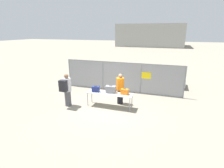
{
  "coord_description": "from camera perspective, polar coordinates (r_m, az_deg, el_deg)",
  "views": [
    {
      "loc": [
        2.89,
        -7.83,
        3.79
      ],
      "look_at": [
        0.03,
        0.63,
        1.05
      ],
      "focal_mm": 28.0,
      "sensor_mm": 36.0,
      "label": 1
    }
  ],
  "objects": [
    {
      "name": "suitcase_orange",
      "position": [
        8.68,
        4.13,
        -2.53
      ],
      "size": [
        0.39,
        0.26,
        0.3
      ],
      "color": "orange",
      "rests_on": "inspection_table"
    },
    {
      "name": "suitcase_navy",
      "position": [
        9.06,
        -5.35,
        -1.65
      ],
      "size": [
        0.43,
        0.31,
        0.32
      ],
      "color": "navy",
      "rests_on": "inspection_table"
    },
    {
      "name": "inspection_table",
      "position": [
        8.89,
        -0.82,
        -3.32
      ],
      "size": [
        2.36,
        0.62,
        0.75
      ],
      "color": "silver",
      "rests_on": "ground_plane"
    },
    {
      "name": "distant_hangar",
      "position": [
        47.47,
        12.63,
        15.31
      ],
      "size": [
        15.93,
        10.87,
        5.34
      ],
      "color": "#999993",
      "rests_on": "ground_plane"
    },
    {
      "name": "traveler_hooded",
      "position": [
        9.2,
        -14.62,
        -1.58
      ],
      "size": [
        0.42,
        0.65,
        1.7
      ],
      "rotation": [
        0.0,
        0.0,
        -0.09
      ],
      "color": "#4C4C51",
      "rests_on": "ground_plane"
    },
    {
      "name": "ground_plane",
      "position": [
        9.16,
        -1.45,
        -7.37
      ],
      "size": [
        120.0,
        120.0,
        0.0
      ],
      "primitive_type": "plane",
      "color": "gray"
    },
    {
      "name": "security_worker_near",
      "position": [
        9.25,
        2.7,
        -1.49
      ],
      "size": [
        0.41,
        0.41,
        1.64
      ],
      "rotation": [
        0.0,
        0.0,
        3.48
      ],
      "color": "black",
      "rests_on": "ground_plane"
    },
    {
      "name": "fence_section",
      "position": [
        11.12,
        3.1,
        2.55
      ],
      "size": [
        7.61,
        0.07,
        1.91
      ],
      "color": "gray",
      "rests_on": "ground_plane"
    },
    {
      "name": "utility_trailer",
      "position": [
        12.99,
        16.08,
        1.33
      ],
      "size": [
        3.87,
        2.19,
        0.71
      ],
      "color": "silver",
      "rests_on": "ground_plane"
    },
    {
      "name": "suitcase_grey",
      "position": [
        8.88,
        -0.42,
        -1.77
      ],
      "size": [
        0.54,
        0.35,
        0.38
      ],
      "color": "slate",
      "rests_on": "inspection_table"
    }
  ]
}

